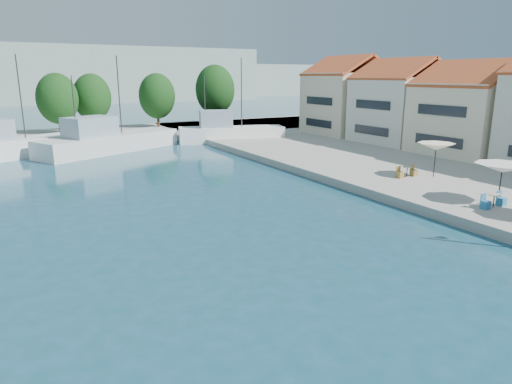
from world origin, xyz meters
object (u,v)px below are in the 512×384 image
trawler_03 (107,142)px  umbrella_white (502,168)px  trawler_02 (8,147)px  umbrella_cream (436,146)px  trawler_04 (229,133)px

trawler_03 → umbrella_white: trawler_03 is taller
trawler_02 → umbrella_cream: bearing=-67.3°
trawler_04 → umbrella_cream: trawler_04 is taller
trawler_02 → umbrella_white: (24.81, -34.13, 1.56)m
trawler_02 → trawler_03: same height
trawler_02 → umbrella_cream: size_ratio=5.52×
trawler_04 → umbrella_white: (1.22, -34.02, 1.56)m
trawler_02 → trawler_04: 23.59m
trawler_02 → umbrella_cream: (27.05, -27.55, 1.77)m
trawler_02 → trawler_03: 9.23m
umbrella_white → umbrella_cream: umbrella_cream is taller
umbrella_white → umbrella_cream: size_ratio=1.17×
trawler_03 → umbrella_cream: (17.86, -26.80, 1.77)m
trawler_02 → trawler_04: bearing=-22.0°
trawler_04 → umbrella_cream: bearing=-65.6°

